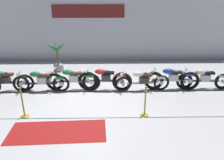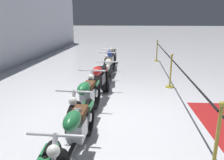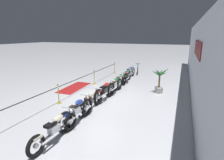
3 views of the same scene
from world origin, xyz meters
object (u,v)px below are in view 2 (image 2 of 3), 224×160
at_px(motorcycle_blue_6, 110,62).
at_px(motorcycle_cream_7, 112,57).
at_px(motorcycle_cream_5, 109,70).
at_px(stanchion_mid_right, 170,76).
at_px(motorcycle_green_2, 76,134).
at_px(motorcycle_red_4, 99,82).
at_px(stanchion_far_left, 204,104).
at_px(motorcycle_green_3, 86,101).
at_px(stanchion_mid_left, 216,149).
at_px(stanchion_far_right, 157,54).

distance_m(motorcycle_blue_6, motorcycle_cream_7, 1.35).
bearing_deg(motorcycle_cream_5, stanchion_mid_right, -95.77).
distance_m(motorcycle_blue_6, stanchion_mid_right, 2.49).
xyz_separation_m(motorcycle_green_2, motorcycle_red_4, (2.58, 0.08, 0.02)).
xyz_separation_m(motorcycle_green_2, stanchion_mid_right, (3.91, -1.94, -0.11)).
bearing_deg(motorcycle_red_4, motorcycle_blue_6, 0.48).
distance_m(motorcycle_cream_5, stanchion_mid_right, 1.96).
relative_size(motorcycle_cream_7, stanchion_far_left, 0.18).
distance_m(motorcycle_green_3, motorcycle_blue_6, 4.07).
relative_size(stanchion_far_left, stanchion_mid_left, 11.69).
bearing_deg(stanchion_mid_right, motorcycle_cream_5, 84.23).
bearing_deg(stanchion_far_right, motorcycle_cream_7, 126.98).
bearing_deg(motorcycle_blue_6, motorcycle_red_4, -179.52).
relative_size(stanchion_mid_right, stanchion_far_right, 1.00).
xyz_separation_m(motorcycle_red_4, motorcycle_blue_6, (2.75, 0.02, -0.00)).
distance_m(motorcycle_cream_7, stanchion_far_right, 2.62).
distance_m(motorcycle_green_3, stanchion_far_left, 2.17).
distance_m(motorcycle_red_4, motorcycle_blue_6, 2.75).
bearing_deg(motorcycle_green_2, motorcycle_red_4, 1.71).
distance_m(motorcycle_red_4, stanchion_far_right, 6.03).
relative_size(motorcycle_cream_7, stanchion_mid_right, 2.16).
height_order(motorcycle_green_2, stanchion_mid_left, stanchion_mid_left).
relative_size(motorcycle_cream_5, stanchion_mid_right, 2.13).
distance_m(stanchion_far_left, stanchion_far_right, 7.63).
bearing_deg(motorcycle_cream_7, motorcycle_cream_5, -176.73).
relative_size(motorcycle_green_3, motorcycle_cream_5, 1.00).
bearing_deg(motorcycle_cream_7, stanchion_mid_left, -162.67).
relative_size(motorcycle_cream_5, stanchion_mid_left, 2.13).
bearing_deg(motorcycle_red_4, stanchion_far_left, -133.92).
height_order(stanchion_mid_right, stanchion_far_right, same).
height_order(stanchion_mid_left, stanchion_mid_right, same).
relative_size(motorcycle_green_3, stanchion_far_right, 2.14).
bearing_deg(stanchion_far_left, motorcycle_green_3, 73.10).
height_order(motorcycle_red_4, motorcycle_cream_7, motorcycle_red_4).
xyz_separation_m(motorcycle_cream_5, stanchion_mid_left, (-4.12, -1.94, -0.10)).
xyz_separation_m(motorcycle_cream_7, stanchion_far_left, (-6.04, -2.09, 0.30)).
relative_size(motorcycle_blue_6, stanchion_far_right, 2.16).
distance_m(stanchion_mid_left, stanchion_mid_right, 3.93).
height_order(motorcycle_red_4, stanchion_far_left, stanchion_far_left).
bearing_deg(stanchion_far_left, stanchion_mid_left, 180.00).
xyz_separation_m(motorcycle_green_3, stanchion_mid_right, (2.64, -2.06, -0.11)).
height_order(motorcycle_cream_5, motorcycle_blue_6, motorcycle_blue_6).
relative_size(motorcycle_green_3, stanchion_mid_right, 2.14).
distance_m(motorcycle_green_2, stanchion_mid_left, 1.94).
xyz_separation_m(motorcycle_red_4, stanchion_mid_right, (1.33, -2.01, -0.13)).
bearing_deg(motorcycle_red_4, motorcycle_cream_7, 1.09).
relative_size(motorcycle_green_2, motorcycle_cream_7, 1.01).
height_order(motorcycle_green_3, motorcycle_cream_5, motorcycle_green_3).
height_order(motorcycle_green_2, motorcycle_blue_6, motorcycle_blue_6).
distance_m(motorcycle_green_2, stanchion_far_left, 2.06).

